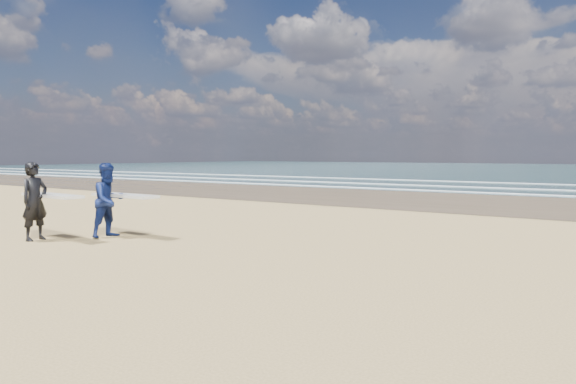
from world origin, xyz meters
The scene contains 2 objects.
surfer_near centered at (-0.76, 0.39, 1.01)m, with size 2.23×1.08×1.98m.
surfer_far centered at (0.35, 1.74, 0.98)m, with size 2.21×1.11×1.95m.
Camera 1 is at (11.69, -6.77, 2.17)m, focal length 32.00 mm.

